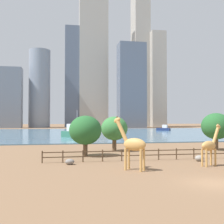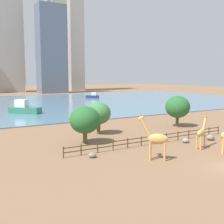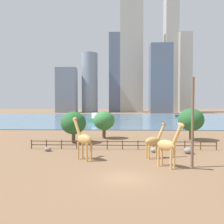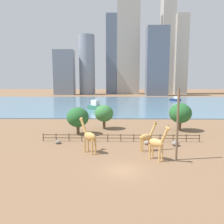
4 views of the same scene
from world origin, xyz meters
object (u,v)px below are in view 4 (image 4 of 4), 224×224
object	(u,v)px
giraffe_companion	(147,137)
tree_right_tall	(180,113)
utility_pole	(177,125)
boat_sailboat	(175,99)
tree_center_broad	(104,113)
boulder_near_fence	(58,142)
giraffe_tall	(157,143)
giraffe_young	(89,136)
boulder_by_pole	(147,143)
boat_ferry	(97,106)
tree_left_large	(78,117)
boulder_small	(175,143)

from	to	relation	value
giraffe_companion	tree_right_tall	xyz separation A→B (m)	(8.50, 13.16, 1.59)
utility_pole	boat_sailboat	world-z (taller)	utility_pole
tree_center_broad	tree_right_tall	world-z (taller)	tree_right_tall
boulder_near_fence	tree_right_tall	size ratio (longest dim) A/B	0.17
boulder_near_fence	tree_center_broad	distance (m)	13.52
giraffe_tall	tree_center_broad	size ratio (longest dim) A/B	0.94
giraffe_young	boat_sailboat	world-z (taller)	giraffe_young
giraffe_companion	tree_center_broad	xyz separation A→B (m)	(-6.95, 14.64, 1.28)
boulder_by_pole	boat_ferry	distance (m)	43.52
utility_pole	tree_right_tall	distance (m)	17.59
utility_pole	boulder_by_pole	world-z (taller)	utility_pole
giraffe_companion	boulder_near_fence	world-z (taller)	giraffe_companion
boulder_by_pole	boat_ferry	size ratio (longest dim) A/B	0.13
giraffe_young	boulder_by_pole	bearing A→B (deg)	-112.69
utility_pole	boat_ferry	bearing A→B (deg)	106.56
boulder_by_pole	boat_ferry	world-z (taller)	boat_ferry
boulder_near_fence	tree_left_large	xyz separation A→B (m)	(2.13, 6.41, 2.98)
boulder_near_fence	boulder_small	xyz separation A→B (m)	(18.54, -0.80, 0.11)
boat_ferry	tree_center_broad	bearing A→B (deg)	-37.32
tree_left_large	boat_ferry	xyz separation A→B (m)	(0.39, 35.31, -1.92)
boat_ferry	giraffe_companion	bearing A→B (deg)	-31.33
boulder_near_fence	boulder_by_pole	bearing A→B (deg)	-0.68
giraffe_young	tree_right_tall	distance (m)	21.86
boat_ferry	boat_sailboat	xyz separation A→B (m)	(37.12, 36.58, -0.34)
giraffe_companion	boulder_by_pole	xyz separation A→B (m)	(0.53, 3.18, -1.70)
giraffe_tall	utility_pole	size ratio (longest dim) A/B	0.53
tree_left_large	giraffe_tall	bearing A→B (deg)	-47.45
giraffe_tall	boulder_by_pole	bearing A→B (deg)	137.59
utility_pole	boat_sailboat	distance (m)	88.29
boulder_by_pole	tree_center_broad	distance (m)	14.00
tree_center_broad	tree_right_tall	size ratio (longest dim) A/B	0.90
tree_left_large	boat_ferry	size ratio (longest dim) A/B	0.70
tree_left_large	tree_center_broad	size ratio (longest dim) A/B	1.01
tree_right_tall	boulder_near_fence	bearing A→B (deg)	-156.19
utility_pole	boulder_small	distance (m)	7.57
giraffe_companion	tree_center_broad	world-z (taller)	tree_center_broad
tree_right_tall	boat_sailboat	size ratio (longest dim) A/B	1.04
utility_pole	boulder_near_fence	distance (m)	18.85
giraffe_young	boulder_near_fence	world-z (taller)	giraffe_young
boat_ferry	giraffe_tall	bearing A→B (deg)	-31.48
giraffe_young	boat_ferry	distance (m)	46.12
giraffe_young	boat_ferry	bearing A→B (deg)	-44.21
giraffe_tall	boat_sailboat	xyz separation A→B (m)	(25.11, 85.41, -1.24)
utility_pole	boulder_near_fence	size ratio (longest dim) A/B	9.66
giraffe_young	boulder_near_fence	distance (m)	7.33
giraffe_young	utility_pole	bearing A→B (deg)	-151.15
giraffe_young	boulder_small	xyz separation A→B (m)	(12.97, 3.48, -1.97)
boulder_by_pole	giraffe_tall	bearing A→B (deg)	-87.78
giraffe_tall	boulder_by_pole	size ratio (longest dim) A/B	4.84
giraffe_tall	tree_right_tall	world-z (taller)	tree_right_tall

